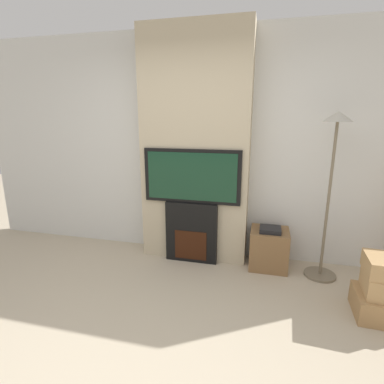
% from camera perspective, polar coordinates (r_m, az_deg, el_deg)
% --- Properties ---
extents(ground_plane, '(14.00, 14.00, 0.00)m').
position_cam_1_polar(ground_plane, '(2.46, -11.13, -30.31)').
color(ground_plane, '#B7A88E').
extents(wall_back, '(6.00, 0.06, 2.70)m').
position_cam_1_polar(wall_back, '(3.71, 1.21, 8.55)').
color(wall_back, silver).
rests_on(wall_back, ground_plane).
extents(chimney_breast, '(1.27, 0.29, 2.70)m').
position_cam_1_polar(chimney_breast, '(3.54, 0.57, 8.28)').
color(chimney_breast, '#BCAD8E').
rests_on(chimney_breast, ground_plane).
extents(fireplace, '(0.62, 0.15, 0.74)m').
position_cam_1_polar(fireplace, '(3.64, -0.00, -7.59)').
color(fireplace, black).
rests_on(fireplace, ground_plane).
extents(television, '(1.13, 0.07, 0.63)m').
position_cam_1_polar(television, '(3.44, -0.01, 3.02)').
color(television, black).
rests_on(television, fireplace).
extents(floor_lamp, '(0.33, 0.33, 1.77)m').
position_cam_1_polar(floor_lamp, '(3.35, 25.16, 4.39)').
color(floor_lamp, '#726651').
rests_on(floor_lamp, ground_plane).
extents(media_stand, '(0.43, 0.40, 0.50)m').
position_cam_1_polar(media_stand, '(3.64, 14.44, -10.29)').
color(media_stand, brown).
rests_on(media_stand, ground_plane).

